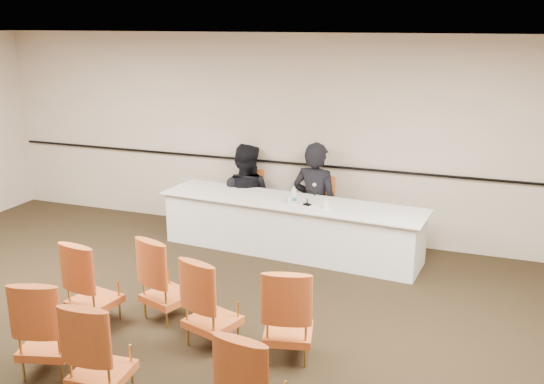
% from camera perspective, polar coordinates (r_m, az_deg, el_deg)
% --- Properties ---
extents(floor, '(10.00, 10.00, 0.00)m').
position_cam_1_polar(floor, '(6.14, -10.60, -15.52)').
color(floor, black).
rests_on(floor, ground).
extents(ceiling, '(10.00, 10.00, 0.00)m').
position_cam_1_polar(ceiling, '(5.26, -12.30, 13.67)').
color(ceiling, white).
rests_on(ceiling, ground).
extents(wall_back, '(10.00, 0.04, 3.00)m').
position_cam_1_polar(wall_back, '(9.05, 1.93, 5.25)').
color(wall_back, beige).
rests_on(wall_back, ground).
extents(wall_rail, '(9.80, 0.04, 0.03)m').
position_cam_1_polar(wall_rail, '(9.10, 1.83, 2.73)').
color(wall_rail, black).
rests_on(wall_rail, wall_back).
extents(panel_table, '(3.82, 1.17, 0.75)m').
position_cam_1_polar(panel_table, '(8.52, 1.73, -3.26)').
color(panel_table, white).
rests_on(panel_table, ground).
extents(panelist_main, '(0.77, 0.56, 1.95)m').
position_cam_1_polar(panelist_main, '(8.91, 4.07, -1.42)').
color(panelist_main, black).
rests_on(panelist_main, ground).
extents(panelist_main_chair, '(0.54, 0.54, 0.95)m').
position_cam_1_polar(panelist_main_chair, '(8.92, 4.07, -1.73)').
color(panelist_main_chair, orange).
rests_on(panelist_main_chair, ground).
extents(panelist_second, '(0.90, 0.70, 1.84)m').
position_cam_1_polar(panelist_second, '(9.38, -2.55, -0.95)').
color(panelist_second, black).
rests_on(panelist_second, ground).
extents(panelist_second_chair, '(0.54, 0.54, 0.95)m').
position_cam_1_polar(panelist_second_chair, '(9.38, -2.55, -0.83)').
color(panelist_second_chair, orange).
rests_on(panelist_second_chair, ground).
extents(papers, '(0.34, 0.28, 0.00)m').
position_cam_1_polar(papers, '(8.15, 4.71, -1.38)').
color(papers, white).
rests_on(papers, panel_table).
extents(microphone, '(0.17, 0.23, 0.29)m').
position_cam_1_polar(microphone, '(8.17, 3.34, -0.28)').
color(microphone, black).
rests_on(microphone, panel_table).
extents(water_bottle, '(0.08, 0.08, 0.24)m').
position_cam_1_polar(water_bottle, '(8.24, 2.07, -0.30)').
color(water_bottle, teal).
rests_on(water_bottle, panel_table).
extents(drinking_glass, '(0.07, 0.07, 0.10)m').
position_cam_1_polar(drinking_glass, '(8.25, 1.71, -0.79)').
color(drinking_glass, silver).
rests_on(drinking_glass, panel_table).
extents(coffee_cup, '(0.09, 0.09, 0.12)m').
position_cam_1_polar(coffee_cup, '(8.04, 5.12, -1.21)').
color(coffee_cup, white).
rests_on(coffee_cup, panel_table).
extents(aud_chair_front_left, '(0.57, 0.57, 0.95)m').
position_cam_1_polar(aud_chair_front_left, '(6.82, -16.49, -8.10)').
color(aud_chair_front_left, orange).
rests_on(aud_chair_front_left, ground).
extents(aud_chair_front_mid, '(0.63, 0.63, 0.95)m').
position_cam_1_polar(aud_chair_front_mid, '(6.16, -5.65, -10.17)').
color(aud_chair_front_mid, orange).
rests_on(aud_chair_front_mid, ground).
extents(aud_chair_front_right, '(0.60, 0.60, 0.95)m').
position_cam_1_polar(aud_chair_front_right, '(5.92, 1.56, -11.21)').
color(aud_chair_front_right, orange).
rests_on(aud_chair_front_right, ground).
extents(aud_chair_back_left, '(0.62, 0.62, 0.95)m').
position_cam_1_polar(aud_chair_back_left, '(6.06, -20.40, -11.62)').
color(aud_chair_back_left, orange).
rests_on(aud_chair_back_left, ground).
extents(aud_chair_back_mid, '(0.54, 0.54, 0.95)m').
position_cam_1_polar(aud_chair_back_mid, '(5.51, -15.85, -14.07)').
color(aud_chair_back_mid, orange).
rests_on(aud_chair_back_mid, ground).
extents(aud_chair_back_right, '(0.57, 0.57, 0.95)m').
position_cam_1_polar(aud_chair_back_right, '(4.89, -1.67, -17.58)').
color(aud_chair_back_right, orange).
rests_on(aud_chair_back_right, ground).
extents(aud_chair_extra, '(0.64, 0.64, 0.95)m').
position_cam_1_polar(aud_chair_extra, '(6.74, -9.85, -7.92)').
color(aud_chair_extra, orange).
rests_on(aud_chair_extra, ground).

